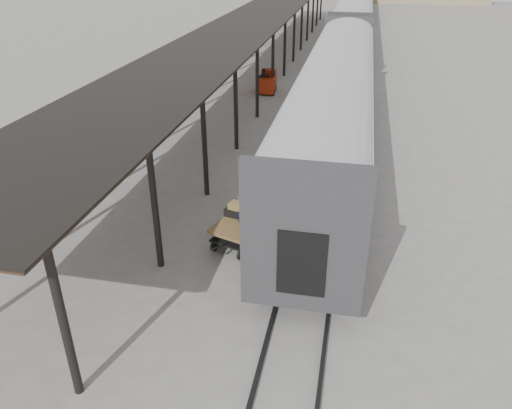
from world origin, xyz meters
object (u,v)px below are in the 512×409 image
object	(u,v)px
porter	(246,203)
luggage_tug	(268,83)
pedestrian	(264,81)
baggage_cart	(243,224)

from	to	relation	value
porter	luggage_tug	bearing A→B (deg)	27.82
luggage_tug	pedestrian	world-z (taller)	pedestrian
baggage_cart	luggage_tug	bearing A→B (deg)	116.38
luggage_tug	pedestrian	xyz separation A→B (m)	(-0.22, -0.35, 0.16)
luggage_tug	porter	world-z (taller)	porter
baggage_cart	luggage_tug	distance (m)	18.46
luggage_tug	baggage_cart	bearing A→B (deg)	-85.38
luggage_tug	porter	size ratio (longest dim) A/B	0.88
baggage_cart	luggage_tug	xyz separation A→B (m)	(-2.51, 18.29, 0.01)
luggage_tug	porter	xyz separation A→B (m)	(2.76, -18.94, 1.15)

